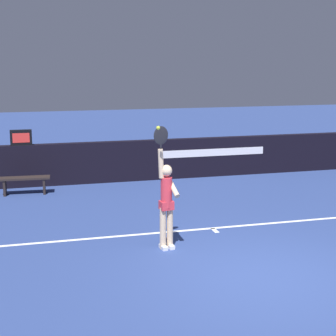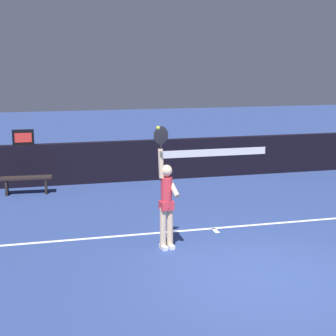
{
  "view_description": "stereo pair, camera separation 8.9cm",
  "coord_description": "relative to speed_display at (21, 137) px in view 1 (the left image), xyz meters",
  "views": [
    {
      "loc": [
        -3.64,
        -7.44,
        3.49
      ],
      "look_at": [
        -1.25,
        1.58,
        1.58
      ],
      "focal_mm": 56.27,
      "sensor_mm": 36.0,
      "label": 1
    },
    {
      "loc": [
        -3.56,
        -7.47,
        3.49
      ],
      "look_at": [
        -1.25,
        1.58,
        1.58
      ],
      "focal_mm": 56.27,
      "sensor_mm": 36.0,
      "label": 2
    }
  ],
  "objects": [
    {
      "name": "ground_plane",
      "position": [
        3.88,
        -7.49,
        -1.4
      ],
      "size": [
        60.0,
        60.0,
        0.0
      ],
      "primitive_type": "plane",
      "color": "navy"
    },
    {
      "name": "court_lines",
      "position": [
        3.88,
        -7.6,
        -1.4
      ],
      "size": [
        11.66,
        5.6,
        0.0
      ],
      "color": "white",
      "rests_on": "ground"
    },
    {
      "name": "back_wall",
      "position": [
        3.88,
        0.0,
        -0.81
      ],
      "size": [
        15.21,
        0.25,
        1.19
      ],
      "color": "black",
      "rests_on": "ground"
    },
    {
      "name": "speed_display",
      "position": [
        0.0,
        0.0,
        0.0
      ],
      "size": [
        0.58,
        0.17,
        0.42
      ],
      "color": "black",
      "rests_on": "back_wall"
    },
    {
      "name": "tennis_player",
      "position": [
        2.63,
        -5.79,
        -0.44
      ],
      "size": [
        0.45,
        0.48,
        2.34
      ],
      "color": "beige",
      "rests_on": "ground"
    },
    {
      "name": "tennis_ball",
      "position": [
        2.39,
        -6.13,
        0.94
      ],
      "size": [
        0.07,
        0.07,
        0.07
      ],
      "color": "#CCDB38"
    },
    {
      "name": "courtside_bench_near",
      "position": [
        0.03,
        -0.87,
        -1.05
      ],
      "size": [
        1.35,
        0.44,
        0.47
      ],
      "color": "black",
      "rests_on": "ground"
    }
  ]
}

